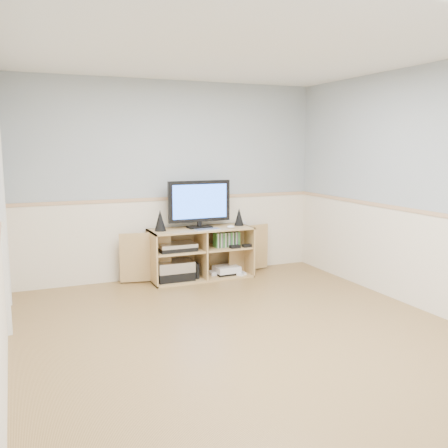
{
  "coord_description": "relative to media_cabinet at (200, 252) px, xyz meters",
  "views": [
    {
      "loc": [
        -1.87,
        -3.89,
        1.7
      ],
      "look_at": [
        0.3,
        1.2,
        0.82
      ],
      "focal_mm": 40.0,
      "sensor_mm": 36.0,
      "label": 1
    }
  ],
  "objects": [
    {
      "name": "room",
      "position": [
        -0.37,
        -1.91,
        0.88
      ],
      "size": [
        4.04,
        4.54,
        2.54
      ],
      "color": "#A48249",
      "rests_on": "ground"
    },
    {
      "name": "media_cabinet",
      "position": [
        0.0,
        0.0,
        0.0
      ],
      "size": [
        2.05,
        0.49,
        0.65
      ],
      "color": "tan",
      "rests_on": "floor"
    },
    {
      "name": "monitor",
      "position": [
        0.0,
        -0.01,
        0.64
      ],
      "size": [
        0.82,
        0.18,
        0.6
      ],
      "color": "black",
      "rests_on": "media_cabinet"
    },
    {
      "name": "speaker_left",
      "position": [
        -0.53,
        -0.04,
        0.45
      ],
      "size": [
        0.14,
        0.14,
        0.26
      ],
      "primitive_type": "cone",
      "color": "black",
      "rests_on": "media_cabinet"
    },
    {
      "name": "speaker_right",
      "position": [
        0.54,
        -0.04,
        0.43
      ],
      "size": [
        0.12,
        0.12,
        0.23
      ],
      "primitive_type": "cone",
      "color": "black",
      "rests_on": "media_cabinet"
    },
    {
      "name": "keyboard",
      "position": [
        0.04,
        -0.2,
        0.32
      ],
      "size": [
        0.34,
        0.16,
        0.01
      ],
      "primitive_type": "cube",
      "rotation": [
        0.0,
        0.0,
        0.1
      ],
      "color": "silver",
      "rests_on": "media_cabinet"
    },
    {
      "name": "mouse",
      "position": [
        0.35,
        -0.2,
        0.34
      ],
      "size": [
        0.11,
        0.08,
        0.04
      ],
      "primitive_type": "ellipsoid",
      "rotation": [
        0.0,
        0.0,
        -0.17
      ],
      "color": "white",
      "rests_on": "media_cabinet"
    },
    {
      "name": "av_components",
      "position": [
        -0.35,
        -0.06,
        -0.11
      ],
      "size": [
        0.53,
        0.34,
        0.47
      ],
      "color": "black",
      "rests_on": "media_cabinet"
    },
    {
      "name": "game_consoles",
      "position": [
        0.34,
        -0.07,
        -0.26
      ],
      "size": [
        0.45,
        0.3,
        0.11
      ],
      "color": "white",
      "rests_on": "media_cabinet"
    },
    {
      "name": "game_cases",
      "position": [
        0.35,
        -0.08,
        0.15
      ],
      "size": [
        0.33,
        0.14,
        0.19
      ],
      "primitive_type": "cube",
      "color": "#3F8C3F",
      "rests_on": "media_cabinet"
    },
    {
      "name": "wall_outlet",
      "position": [
        0.69,
        0.2,
        0.27
      ],
      "size": [
        0.12,
        0.03,
        0.12
      ],
      "primitive_type": "cube",
      "color": "white",
      "rests_on": "wall_back"
    }
  ]
}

